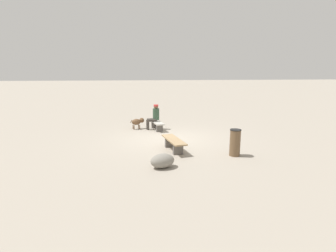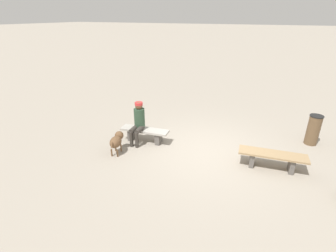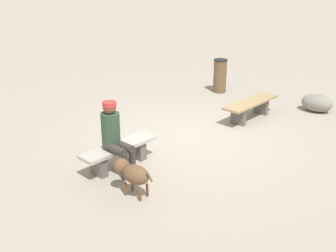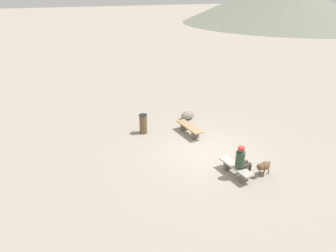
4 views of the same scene
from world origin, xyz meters
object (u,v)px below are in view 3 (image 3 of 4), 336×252
at_px(bench_right, 119,152).
at_px(trash_bin, 220,76).
at_px(dog, 132,173).
at_px(boulder, 317,103).
at_px(bench_left, 250,106).
at_px(seated_person, 114,133).

height_order(bench_right, trash_bin, trash_bin).
relative_size(dog, boulder, 0.98).
height_order(bench_left, boulder, bench_left).
bearing_deg(dog, bench_left, -91.02).
height_order(bench_right, dog, dog).
bearing_deg(bench_right, trash_bin, -163.46).
bearing_deg(bench_right, bench_left, 174.40).
distance_m(bench_right, seated_person, 0.48).
relative_size(bench_right, dog, 2.08).
xyz_separation_m(seated_person, boulder, (-5.61, 0.49, -0.52)).
xyz_separation_m(trash_bin, boulder, (-0.71, 2.69, -0.26)).
bearing_deg(seated_person, bench_right, -150.58).
bearing_deg(trash_bin, bench_right, 23.74).
distance_m(seated_person, trash_bin, 5.38).
distance_m(trash_bin, boulder, 2.79).
bearing_deg(trash_bin, dog, 30.80).
xyz_separation_m(bench_right, boulder, (-5.46, 0.60, -0.07)).
xyz_separation_m(seated_person, trash_bin, (-4.90, -2.20, -0.26)).
distance_m(bench_left, seated_person, 3.93).
distance_m(bench_right, trash_bin, 5.20).
relative_size(seated_person, dog, 1.74).
height_order(trash_bin, boulder, trash_bin).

